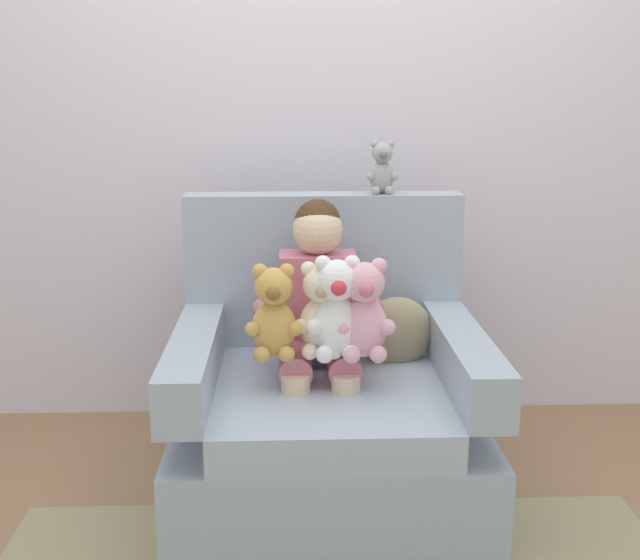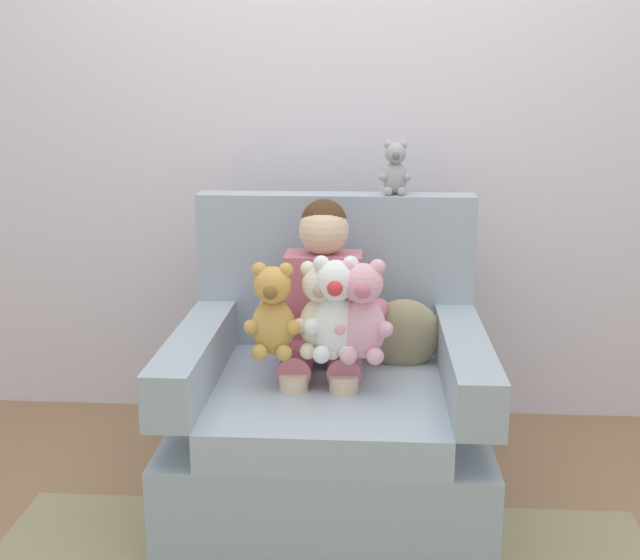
% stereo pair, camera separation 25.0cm
% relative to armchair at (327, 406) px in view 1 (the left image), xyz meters
% --- Properties ---
extents(ground_plane, '(8.00, 8.00, 0.00)m').
position_rel_armchair_xyz_m(ground_plane, '(0.00, -0.05, -0.30)').
color(ground_plane, '#936D4C').
extents(back_wall, '(6.00, 0.10, 2.60)m').
position_rel_armchair_xyz_m(back_wall, '(0.00, 0.74, 1.00)').
color(back_wall, silver).
rests_on(back_wall, ground).
extents(armchair, '(1.02, 0.94, 0.99)m').
position_rel_armchair_xyz_m(armchair, '(0.00, 0.00, 0.00)').
color(armchair, '#9EADBC').
rests_on(armchair, ground).
extents(seated_child, '(0.45, 0.39, 0.82)m').
position_rel_armchair_xyz_m(seated_child, '(-0.03, 0.03, 0.33)').
color(seated_child, '#C66B7F').
rests_on(seated_child, armchair).
extents(plush_pink, '(0.19, 0.16, 0.32)m').
position_rel_armchair_xyz_m(plush_pink, '(0.11, -0.16, 0.38)').
color(plush_pink, '#EAA8BC').
rests_on(plush_pink, armchair).
extents(plush_white, '(0.20, 0.16, 0.33)m').
position_rel_armchair_xyz_m(plush_white, '(0.02, -0.15, 0.38)').
color(plush_white, white).
rests_on(plush_white, armchair).
extents(plush_cream, '(0.18, 0.15, 0.31)m').
position_rel_armchair_xyz_m(plush_cream, '(-0.03, -0.12, 0.37)').
color(plush_cream, silver).
rests_on(plush_cream, armchair).
extents(plush_honey, '(0.18, 0.15, 0.31)m').
position_rel_armchair_xyz_m(plush_honey, '(-0.18, -0.14, 0.37)').
color(plush_honey, gold).
rests_on(plush_honey, armchair).
extents(plush_grey_on_backrest, '(0.12, 0.09, 0.20)m').
position_rel_armchair_xyz_m(plush_grey_on_backrest, '(0.21, 0.34, 0.77)').
color(plush_grey_on_backrest, '#9E9EA3').
rests_on(plush_grey_on_backrest, armchair).
extents(throw_pillow, '(0.27, 0.14, 0.26)m').
position_rel_armchair_xyz_m(throw_pillow, '(0.25, 0.13, 0.22)').
color(throw_pillow, '#998C66').
rests_on(throw_pillow, armchair).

